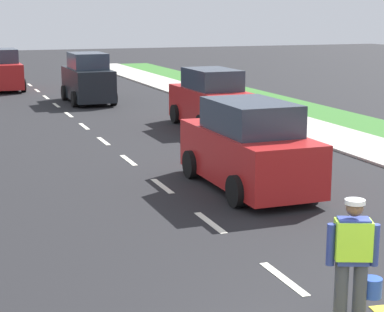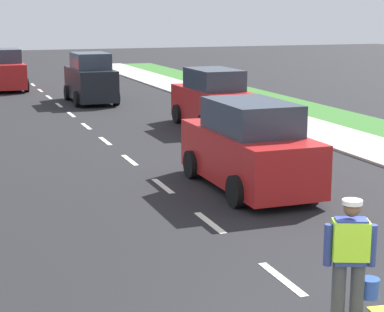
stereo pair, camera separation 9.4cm
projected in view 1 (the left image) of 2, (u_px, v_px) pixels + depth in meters
ground_plane at (67, 114)px, 27.10m from camera, size 96.00×96.00×0.00m
lane_center_line at (51, 101)px, 30.94m from camera, size 0.14×46.40×0.01m
road_worker at (354, 255)px, 8.69m from camera, size 0.76×0.43×1.67m
car_outgoing_ahead at (248, 148)px, 15.46m from camera, size 1.99×4.38×2.03m
car_outgoing_far at (88, 80)px, 30.21m from camera, size 1.92×4.00×2.22m
car_oncoming_third at (1, 71)px, 35.20m from camera, size 2.07×4.31×2.12m
car_parked_far at (211, 100)px, 23.70m from camera, size 1.91×4.27×2.06m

